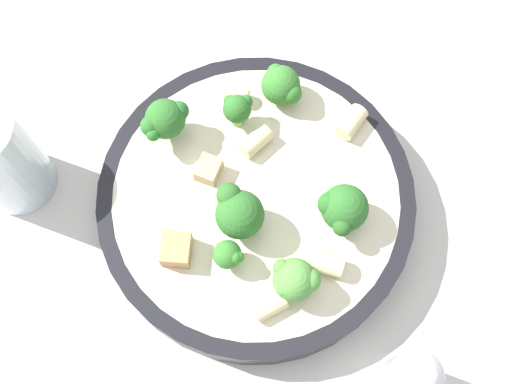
# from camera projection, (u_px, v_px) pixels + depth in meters

# --- Properties ---
(ground_plane) EXTENTS (2.00, 2.00, 0.00)m
(ground_plane) POSITION_uv_depth(u_px,v_px,m) (256.00, 211.00, 0.58)
(ground_plane) COLOR beige
(pasta_bowl) EXTENTS (0.27, 0.27, 0.04)m
(pasta_bowl) POSITION_uv_depth(u_px,v_px,m) (256.00, 203.00, 0.56)
(pasta_bowl) COLOR black
(pasta_bowl) RESTS_ON ground_plane
(broccoli_floret_0) EXTENTS (0.04, 0.03, 0.04)m
(broccoli_floret_0) POSITION_uv_depth(u_px,v_px,m) (295.00, 280.00, 0.50)
(broccoli_floret_0) COLOR #9EC175
(broccoli_floret_0) RESTS_ON pasta_bowl
(broccoli_floret_1) EXTENTS (0.04, 0.04, 0.04)m
(broccoli_floret_1) POSITION_uv_depth(u_px,v_px,m) (343.00, 208.00, 0.52)
(broccoli_floret_1) COLOR #84AD60
(broccoli_floret_1) RESTS_ON pasta_bowl
(broccoli_floret_2) EXTENTS (0.04, 0.04, 0.05)m
(broccoli_floret_2) POSITION_uv_depth(u_px,v_px,m) (236.00, 211.00, 0.51)
(broccoli_floret_2) COLOR #84AD60
(broccoli_floret_2) RESTS_ON pasta_bowl
(broccoli_floret_3) EXTENTS (0.04, 0.03, 0.04)m
(broccoli_floret_3) POSITION_uv_depth(u_px,v_px,m) (282.00, 85.00, 0.56)
(broccoli_floret_3) COLOR #93B766
(broccoli_floret_3) RESTS_ON pasta_bowl
(broccoli_floret_4) EXTENTS (0.03, 0.02, 0.03)m
(broccoli_floret_4) POSITION_uv_depth(u_px,v_px,m) (228.00, 255.00, 0.51)
(broccoli_floret_4) COLOR #84AD60
(broccoli_floret_4) RESTS_ON pasta_bowl
(broccoli_floret_5) EXTENTS (0.03, 0.03, 0.04)m
(broccoli_floret_5) POSITION_uv_depth(u_px,v_px,m) (237.00, 109.00, 0.55)
(broccoli_floret_5) COLOR #84AD60
(broccoli_floret_5) RESTS_ON pasta_bowl
(broccoli_floret_6) EXTENTS (0.03, 0.04, 0.04)m
(broccoli_floret_6) POSITION_uv_depth(u_px,v_px,m) (165.00, 120.00, 0.54)
(broccoli_floret_6) COLOR #84AD60
(broccoli_floret_6) RESTS_ON pasta_bowl
(rigatoni_0) EXTENTS (0.02, 0.02, 0.01)m
(rigatoni_0) POSITION_uv_depth(u_px,v_px,m) (237.00, 94.00, 0.57)
(rigatoni_0) COLOR beige
(rigatoni_0) RESTS_ON pasta_bowl
(rigatoni_1) EXTENTS (0.03, 0.02, 0.02)m
(rigatoni_1) POSITION_uv_depth(u_px,v_px,m) (327.00, 263.00, 0.52)
(rigatoni_1) COLOR beige
(rigatoni_1) RESTS_ON pasta_bowl
(rigatoni_2) EXTENTS (0.02, 0.03, 0.02)m
(rigatoni_2) POSITION_uv_depth(u_px,v_px,m) (351.00, 122.00, 0.56)
(rigatoni_2) COLOR beige
(rigatoni_2) RESTS_ON pasta_bowl
(rigatoni_3) EXTENTS (0.02, 0.03, 0.02)m
(rigatoni_3) POSITION_uv_depth(u_px,v_px,m) (256.00, 141.00, 0.55)
(rigatoni_3) COLOR beige
(rigatoni_3) RESTS_ON pasta_bowl
(rigatoni_4) EXTENTS (0.03, 0.03, 0.01)m
(rigatoni_4) POSITION_uv_depth(u_px,v_px,m) (270.00, 307.00, 0.51)
(rigatoni_4) COLOR beige
(rigatoni_4) RESTS_ON pasta_bowl
(chicken_chunk_0) EXTENTS (0.03, 0.03, 0.02)m
(chicken_chunk_0) POSITION_uv_depth(u_px,v_px,m) (176.00, 249.00, 0.52)
(chicken_chunk_0) COLOR tan
(chicken_chunk_0) RESTS_ON pasta_bowl
(chicken_chunk_1) EXTENTS (0.02, 0.02, 0.02)m
(chicken_chunk_1) POSITION_uv_depth(u_px,v_px,m) (210.00, 168.00, 0.54)
(chicken_chunk_1) COLOR tan
(chicken_chunk_1) RESTS_ON pasta_bowl
(drinking_glass) EXTENTS (0.07, 0.07, 0.12)m
(drinking_glass) POSITION_uv_depth(u_px,v_px,m) (2.00, 161.00, 0.55)
(drinking_glass) COLOR silver
(drinking_glass) RESTS_ON ground_plane
(pepper_shaker) EXTENTS (0.04, 0.04, 0.09)m
(pepper_shaker) POSITION_uv_depth(u_px,v_px,m) (412.00, 377.00, 0.49)
(pepper_shaker) COLOR #B2B2B7
(pepper_shaker) RESTS_ON ground_plane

